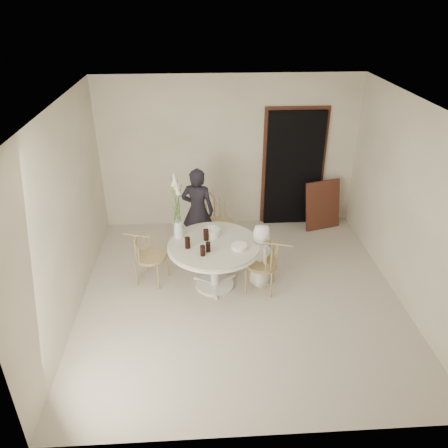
{
  "coord_description": "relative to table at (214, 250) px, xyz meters",
  "views": [
    {
      "loc": [
        -0.54,
        -5.02,
        3.91
      ],
      "look_at": [
        -0.21,
        0.3,
        1.01
      ],
      "focal_mm": 35.0,
      "sensor_mm": 36.0,
      "label": 1
    }
  ],
  "objects": [
    {
      "name": "chair_left",
      "position": [
        -1.03,
        0.23,
        -0.12
      ],
      "size": [
        0.54,
        0.52,
        0.77
      ],
      "rotation": [
        0.0,
        0.0,
        1.23
      ],
      "color": "tan",
      "rests_on": "ground"
    },
    {
      "name": "cola_tumbler_b",
      "position": [
        -0.17,
        -0.3,
        0.19
      ],
      "size": [
        0.09,
        0.09,
        0.15
      ],
      "primitive_type": "cylinder",
      "rotation": [
        0.0,
        0.0,
        0.28
      ],
      "color": "black",
      "rests_on": "table"
    },
    {
      "name": "girl",
      "position": [
        -0.23,
        1.05,
        0.11
      ],
      "size": [
        0.6,
        0.46,
        1.46
      ],
      "primitive_type": "imported",
      "rotation": [
        0.0,
        0.0,
        2.91
      ],
      "color": "black",
      "rests_on": "ground"
    },
    {
      "name": "plate_stack",
      "position": [
        0.34,
        -0.15,
        0.14
      ],
      "size": [
        0.29,
        0.29,
        0.05
      ],
      "primitive_type": "cylinder",
      "rotation": [
        0.0,
        0.0,
        0.4
      ],
      "color": "white",
      "rests_on": "table"
    },
    {
      "name": "boy",
      "position": [
        0.67,
        0.02,
        -0.13
      ],
      "size": [
        0.4,
        0.53,
        0.98
      ],
      "primitive_type": "imported",
      "rotation": [
        0.0,
        0.0,
        1.76
      ],
      "color": "white",
      "rests_on": "ground"
    },
    {
      "name": "doorway",
      "position": [
        1.5,
        1.94,
        0.43
      ],
      "size": [
        1.0,
        0.1,
        2.1
      ],
      "primitive_type": "cube",
      "color": "black",
      "rests_on": "ground"
    },
    {
      "name": "door_trim",
      "position": [
        1.5,
        1.98,
        0.49
      ],
      "size": [
        1.12,
        0.03,
        2.22
      ],
      "primitive_type": "cube",
      "color": "#5C2C1F",
      "rests_on": "ground"
    },
    {
      "name": "flower_vase",
      "position": [
        -0.51,
        0.22,
        0.54
      ],
      "size": [
        0.14,
        0.14,
        1.01
      ],
      "rotation": [
        0.0,
        0.0,
        -0.14
      ],
      "color": "silver",
      "rests_on": "table"
    },
    {
      "name": "cola_tumbler_d",
      "position": [
        -0.11,
        0.11,
        0.2
      ],
      "size": [
        0.09,
        0.09,
        0.17
      ],
      "primitive_type": "cylinder",
      "rotation": [
        0.0,
        0.0,
        -0.13
      ],
      "color": "black",
      "rests_on": "table"
    },
    {
      "name": "chair_right",
      "position": [
        0.77,
        -0.13,
        -0.1
      ],
      "size": [
        0.54,
        0.52,
        0.79
      ],
      "rotation": [
        0.0,
        0.0,
        -1.86
      ],
      "color": "tan",
      "rests_on": "ground"
    },
    {
      "name": "cola_tumbler_a",
      "position": [
        -0.09,
        -0.2,
        0.18
      ],
      "size": [
        0.08,
        0.08,
        0.14
      ],
      "primitive_type": "cylinder",
      "rotation": [
        0.0,
        0.0,
        0.33
      ],
      "color": "black",
      "rests_on": "table"
    },
    {
      "name": "room_shell",
      "position": [
        0.35,
        -0.25,
        1.0
      ],
      "size": [
        4.5,
        4.5,
        4.5
      ],
      "color": "silver",
      "rests_on": "ground"
    },
    {
      "name": "table",
      "position": [
        0.0,
        0.0,
        0.0
      ],
      "size": [
        1.33,
        1.33,
        0.73
      ],
      "color": "white",
      "rests_on": "ground"
    },
    {
      "name": "cola_tumbler_c",
      "position": [
        -0.37,
        -0.09,
        0.2
      ],
      "size": [
        0.09,
        0.09,
        0.16
      ],
      "primitive_type": "cylinder",
      "rotation": [
        0.0,
        0.0,
        0.16
      ],
      "color": "black",
      "rests_on": "table"
    },
    {
      "name": "chair_far",
      "position": [
        0.08,
        1.13,
        -0.05
      ],
      "size": [
        0.58,
        0.6,
        0.88
      ],
      "rotation": [
        0.0,
        0.0,
        0.29
      ],
      "color": "tan",
      "rests_on": "ground"
    },
    {
      "name": "picture_frame",
      "position": [
        2.03,
        1.7,
        -0.17
      ],
      "size": [
        0.7,
        0.38,
        0.89
      ],
      "primitive_type": "cube",
      "rotation": [
        -0.17,
        0.0,
        0.29
      ],
      "color": "#5C2C1F",
      "rests_on": "ground"
    },
    {
      "name": "birthday_cake",
      "position": [
        -0.03,
        0.22,
        0.17
      ],
      "size": [
        0.24,
        0.24,
        0.16
      ],
      "rotation": [
        0.0,
        0.0,
        -0.41
      ],
      "color": "white",
      "rests_on": "table"
    },
    {
      "name": "ground",
      "position": [
        0.35,
        -0.25,
        -0.62
      ],
      "size": [
        4.5,
        4.5,
        0.0
      ],
      "primitive_type": "plane",
      "color": "#BDB3A1",
      "rests_on": "ground"
    }
  ]
}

